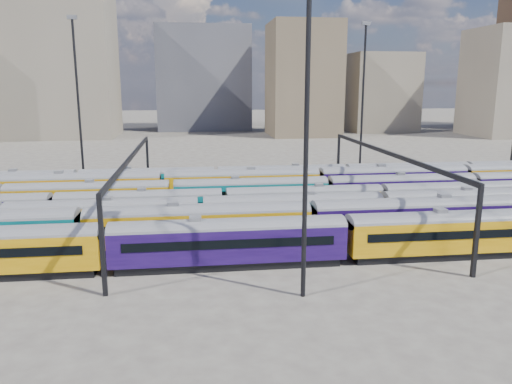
{
  "coord_description": "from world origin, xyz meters",
  "views": [
    {
      "loc": [
        -13.02,
        -56.82,
        15.94
      ],
      "look_at": [
        -5.6,
        1.84,
        3.0
      ],
      "focal_mm": 35.0,
      "sensor_mm": 36.0,
      "label": 1
    }
  ],
  "objects": [
    {
      "name": "rake_1",
      "position": [
        -1.62,
        -10.0,
        2.84
      ],
      "size": [
        131.69,
        3.21,
        5.42
      ],
      "color": "black",
      "rests_on": "ground"
    },
    {
      "name": "rake_5",
      "position": [
        -17.21,
        10.0,
        2.77
      ],
      "size": [
        128.51,
        3.13,
        5.28
      ],
      "color": "black",
      "rests_on": "ground"
    },
    {
      "name": "rake_2",
      "position": [
        7.67,
        -5.0,
        2.58
      ],
      "size": [
        119.99,
        2.93,
        4.92
      ],
      "color": "black",
      "rests_on": "ground"
    },
    {
      "name": "mast_1",
      "position": [
        -30.0,
        22.0,
        13.97
      ],
      "size": [
        1.4,
        0.5,
        25.6
      ],
      "color": "black",
      "rests_on": "ground"
    },
    {
      "name": "mast_3",
      "position": [
        15.0,
        24.0,
        13.97
      ],
      "size": [
        1.4,
        0.5,
        25.6
      ],
      "color": "black",
      "rests_on": "ground"
    },
    {
      "name": "rake_0",
      "position": [
        -10.14,
        -15.0,
        2.73
      ],
      "size": [
        147.51,
        3.08,
        5.19
      ],
      "color": "black",
      "rests_on": "ground"
    },
    {
      "name": "mast_2",
      "position": [
        -5.0,
        -22.0,
        13.97
      ],
      "size": [
        1.4,
        0.5,
        25.6
      ],
      "color": "black",
      "rests_on": "ground"
    },
    {
      "name": "ground",
      "position": [
        0.0,
        0.0,
        0.0
      ],
      "size": [
        500.0,
        500.0,
        0.0
      ],
      "primitive_type": "plane",
      "color": "#453F3A",
      "rests_on": "ground"
    },
    {
      "name": "rake_4",
      "position": [
        -5.83,
        5.0,
        2.58
      ],
      "size": [
        139.96,
        2.92,
        4.92
      ],
      "color": "black",
      "rests_on": "ground"
    },
    {
      "name": "gantry_2",
      "position": [
        10.0,
        0.0,
        6.79
      ],
      "size": [
        0.35,
        40.35,
        8.03
      ],
      "color": "black",
      "rests_on": "ground"
    },
    {
      "name": "rake_6",
      "position": [
        -0.06,
        15.0,
        2.51
      ],
      "size": [
        136.12,
        2.85,
        4.78
      ],
      "color": "black",
      "rests_on": "ground"
    },
    {
      "name": "gantry_1",
      "position": [
        -20.0,
        0.0,
        6.79
      ],
      "size": [
        0.35,
        40.35,
        8.03
      ],
      "color": "black",
      "rests_on": "ground"
    },
    {
      "name": "rake_3",
      "position": [
        9.58,
        0.0,
        2.46
      ],
      "size": [
        114.55,
        2.8,
        4.69
      ],
      "color": "black",
      "rests_on": "ground"
    }
  ]
}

